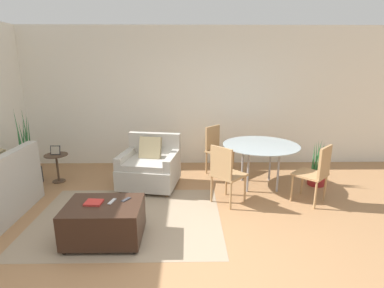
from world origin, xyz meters
TOP-DOWN VIEW (x-y plane):
  - ground_plane at (0.00, 0.00)m, footprint 20.00×20.00m
  - wall_back at (0.00, 3.25)m, footprint 12.00×0.06m
  - area_rug at (-0.71, 0.86)m, footprint 2.51×1.88m
  - armchair at (-0.53, 2.00)m, footprint 1.05×1.01m
  - ottoman at (-0.88, 0.36)m, footprint 0.88×0.65m
  - book_stack at (-0.99, 0.39)m, footprint 0.21×0.18m
  - tv_remote_primary at (-0.63, 0.48)m, footprint 0.11×0.13m
  - tv_remote_secondary at (-0.79, 0.43)m, footprint 0.08×0.15m
  - potted_plant at (-2.66, 2.16)m, footprint 0.41×0.41m
  - side_table at (-2.19, 2.21)m, footprint 0.39×0.39m
  - picture_frame at (-2.19, 2.21)m, footprint 0.17×0.06m
  - dining_table at (1.33, 1.97)m, footprint 1.26×1.26m
  - dining_chair_near_left at (0.66, 1.30)m, footprint 0.59×0.59m
  - dining_chair_near_right at (2.00, 1.30)m, footprint 0.59×0.59m
  - dining_chair_far_left at (0.66, 2.64)m, footprint 0.59×0.59m
  - potted_plant_small at (2.34, 2.00)m, footprint 0.28×0.28m

SIDE VIEW (x-z plane):
  - ground_plane at x=0.00m, z-range 0.00..0.00m
  - area_rug at x=-0.71m, z-range 0.00..0.01m
  - potted_plant_small at x=2.34m, z-range -0.19..0.62m
  - ottoman at x=-0.88m, z-range 0.02..0.48m
  - potted_plant at x=-2.66m, z-range -0.39..0.96m
  - armchair at x=-0.53m, z-range -0.09..0.77m
  - side_table at x=-2.19m, z-range 0.10..0.61m
  - tv_remote_primary at x=-0.63m, z-range 0.46..0.47m
  - tv_remote_secondary at x=-0.79m, z-range 0.46..0.47m
  - book_stack at x=-0.99m, z-range 0.46..0.48m
  - dining_chair_near_left at x=0.66m, z-range 0.07..0.97m
  - dining_chair_near_right at x=2.00m, z-range 0.07..0.97m
  - dining_chair_far_left at x=0.66m, z-range 0.07..0.97m
  - picture_frame at x=-2.19m, z-range 0.50..0.66m
  - dining_table at x=1.33m, z-range 0.30..1.03m
  - wall_back at x=0.00m, z-range 0.00..2.75m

